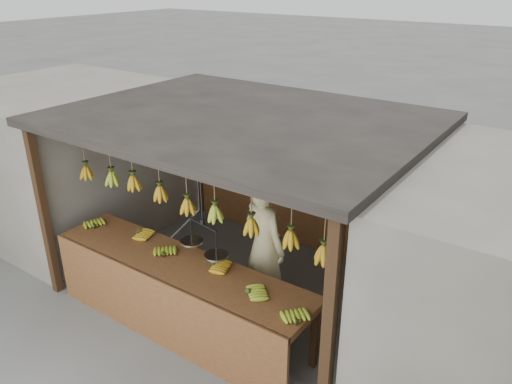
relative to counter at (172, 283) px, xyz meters
The scene contains 8 objects.
ground 1.42m from the counter, 85.82° to the left, with size 80.00×80.00×0.00m, color #5B5B57.
stall 2.01m from the counter, 86.70° to the left, with size 4.30×3.30×2.40m.
neighbor_left 3.75m from the counter, 160.73° to the left, with size 3.00×3.00×2.30m, color slate.
counter is the anchor object (origin of this frame).
hanging_bananas 1.53m from the counter, 85.48° to the left, with size 3.63×2.24×0.40m.
balance_scale 0.62m from the counter, 37.67° to the left, with size 0.67×0.33×0.87m.
vendor 1.18m from the counter, 60.63° to the left, with size 0.65×0.43×1.79m, color beige.
bag_bundles 3.29m from the counter, 51.78° to the left, with size 0.08×0.26×1.28m.
Camera 1 is at (3.41, -4.58, 3.94)m, focal length 35.00 mm.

